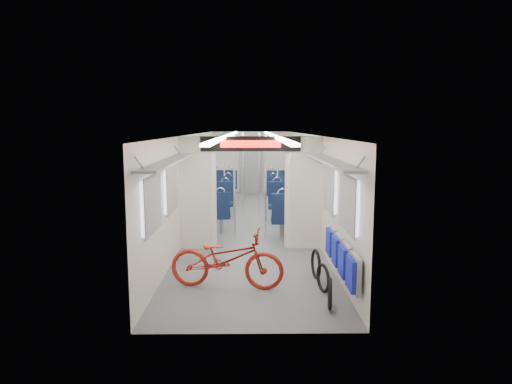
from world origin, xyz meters
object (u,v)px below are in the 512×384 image
at_px(bicycle, 227,259).
at_px(bike_hoop_b, 323,280).
at_px(bike_hoop_a, 330,295).
at_px(seat_bay_far_right, 279,186).
at_px(stanchion_far_left, 243,173).
at_px(seat_bay_near_left, 214,204).
at_px(stanchion_near_left, 234,189).
at_px(flip_bench, 341,256).
at_px(stanchion_far_right, 259,173).
at_px(seat_bay_far_left, 223,186).
at_px(bike_hoop_c, 316,266).
at_px(stanchion_near_right, 266,188).
at_px(seat_bay_near_right, 289,206).

relative_size(bicycle, bike_hoop_b, 3.97).
height_order(bike_hoop_a, seat_bay_far_right, seat_bay_far_right).
bearing_deg(bike_hoop_b, stanchion_far_left, 101.26).
xyz_separation_m(seat_bay_near_left, stanchion_near_left, (0.58, -1.61, 0.61)).
bearing_deg(stanchion_near_left, flip_bench, -62.18).
distance_m(flip_bench, stanchion_far_right, 6.63).
height_order(seat_bay_far_left, stanchion_far_left, stanchion_far_left).
distance_m(bike_hoop_b, bike_hoop_c, 0.62).
relative_size(flip_bench, seat_bay_near_left, 1.01).
bearing_deg(seat_bay_far_right, stanchion_near_left, -104.04).
relative_size(bicycle, seat_bay_far_left, 0.88).
height_order(bike_hoop_a, stanchion_far_right, stanchion_far_right).
height_order(bicycle, stanchion_far_left, stanchion_far_left).
relative_size(stanchion_near_left, stanchion_far_right, 1.00).
bearing_deg(stanchion_near_right, bike_hoop_a, -79.36).
relative_size(seat_bay_near_right, stanchion_near_left, 0.98).
xyz_separation_m(bicycle, bike_hoop_b, (1.47, -0.21, -0.27)).
bearing_deg(seat_bay_far_right, bike_hoop_b, -88.87).
height_order(seat_bay_near_left, stanchion_far_left, stanchion_far_left).
bearing_deg(stanchion_far_right, bike_hoop_a, -83.20).
xyz_separation_m(stanchion_near_right, stanchion_far_left, (-0.56, 3.28, 0.00)).
relative_size(bike_hoop_a, bike_hoop_c, 0.91).
bearing_deg(seat_bay_near_left, stanchion_near_right, -48.10).
height_order(flip_bench, stanchion_near_right, stanchion_near_right).
bearing_deg(stanchion_far_right, stanchion_near_right, -88.32).
bearing_deg(bike_hoop_a, seat_bay_near_right, 91.77).
distance_m(flip_bench, seat_bay_far_left, 8.70).
bearing_deg(flip_bench, stanchion_far_right, 99.70).
distance_m(stanchion_far_left, stanchion_far_right, 0.51).
relative_size(bike_hoop_c, stanchion_near_right, 0.22).
bearing_deg(stanchion_near_right, seat_bay_near_right, 57.13).
height_order(seat_bay_near_left, stanchion_far_right, stanchion_far_right).
xyz_separation_m(flip_bench, seat_bay_near_right, (-0.42, 4.37, -0.01)).
distance_m(stanchion_near_right, stanchion_far_right, 3.08).
distance_m(bike_hoop_b, seat_bay_far_right, 8.34).
xyz_separation_m(bike_hoop_b, seat_bay_near_right, (-0.16, 4.32, 0.37)).
height_order(stanchion_near_left, stanchion_far_left, same).
relative_size(bicycle, bike_hoop_c, 3.58).
bearing_deg(stanchion_near_left, stanchion_near_right, 16.47).
bearing_deg(seat_bay_near_right, bike_hoop_b, -87.82).
bearing_deg(seat_bay_far_left, stanchion_near_left, -83.57).
relative_size(bike_hoop_c, seat_bay_far_right, 0.25).
height_order(bike_hoop_b, stanchion_near_left, stanchion_near_left).
bearing_deg(bike_hoop_b, bike_hoop_a, -90.90).
distance_m(bike_hoop_a, stanchion_near_right, 4.22).
bearing_deg(bicycle, stanchion_far_right, 2.95).
bearing_deg(bike_hoop_c, stanchion_near_left, 119.13).
relative_size(flip_bench, bike_hoop_a, 4.64).
bearing_deg(seat_bay_far_right, bike_hoop_c, -88.95).
relative_size(seat_bay_far_right, stanchion_far_right, 0.86).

